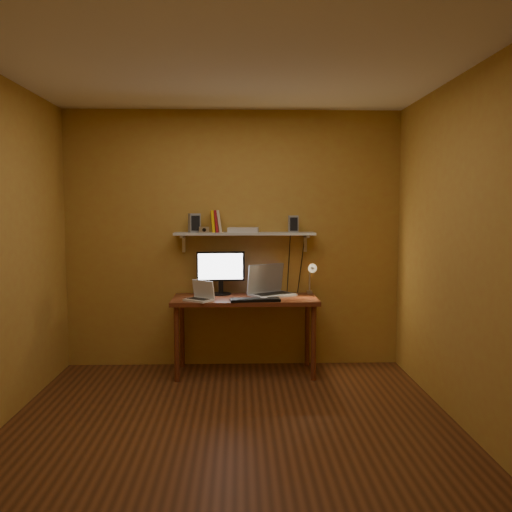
{
  "coord_description": "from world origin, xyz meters",
  "views": [
    {
      "loc": [
        0.06,
        -3.92,
        1.61
      ],
      "look_at": [
        0.22,
        1.18,
        1.16
      ],
      "focal_mm": 38.0,
      "sensor_mm": 36.0,
      "label": 1
    }
  ],
  "objects_px": {
    "desk_lamp": "(311,274)",
    "shelf_camera": "(204,230)",
    "laptop": "(269,287)",
    "router": "(243,230)",
    "desk": "(245,306)",
    "wall_shelf": "(245,234)",
    "keyboard": "(255,300)",
    "netbook": "(201,295)",
    "speaker_left": "(194,223)",
    "speaker_right": "(293,224)",
    "mouse": "(264,299)",
    "monitor": "(221,270)"
  },
  "relations": [
    {
      "from": "mouse",
      "to": "shelf_camera",
      "type": "xyz_separation_m",
      "value": [
        -0.58,
        0.29,
        0.64
      ]
    },
    {
      "from": "wall_shelf",
      "to": "router",
      "type": "relative_size",
      "value": 4.69
    },
    {
      "from": "keyboard",
      "to": "speaker_left",
      "type": "distance_m",
      "value": 1.0
    },
    {
      "from": "router",
      "to": "speaker_left",
      "type": "bearing_deg",
      "value": 179.56
    },
    {
      "from": "mouse",
      "to": "shelf_camera",
      "type": "distance_m",
      "value": 0.91
    },
    {
      "from": "laptop",
      "to": "shelf_camera",
      "type": "distance_m",
      "value": 0.86
    },
    {
      "from": "netbook",
      "to": "keyboard",
      "type": "distance_m",
      "value": 0.51
    },
    {
      "from": "desk_lamp",
      "to": "router",
      "type": "relative_size",
      "value": 1.26
    },
    {
      "from": "netbook",
      "to": "speaker_right",
      "type": "xyz_separation_m",
      "value": [
        0.9,
        0.34,
        0.66
      ]
    },
    {
      "from": "desk_lamp",
      "to": "shelf_camera",
      "type": "xyz_separation_m",
      "value": [
        -1.06,
        -0.01,
        0.45
      ]
    },
    {
      "from": "desk_lamp",
      "to": "shelf_camera",
      "type": "bearing_deg",
      "value": -179.42
    },
    {
      "from": "keyboard",
      "to": "router",
      "type": "relative_size",
      "value": 1.56
    },
    {
      "from": "desk",
      "to": "keyboard",
      "type": "bearing_deg",
      "value": -66.49
    },
    {
      "from": "laptop",
      "to": "desk_lamp",
      "type": "relative_size",
      "value": 1.35
    },
    {
      "from": "laptop",
      "to": "keyboard",
      "type": "height_order",
      "value": "laptop"
    },
    {
      "from": "wall_shelf",
      "to": "router",
      "type": "xyz_separation_m",
      "value": [
        -0.01,
        -0.01,
        0.04
      ]
    },
    {
      "from": "monitor",
      "to": "netbook",
      "type": "distance_m",
      "value": 0.43
    },
    {
      "from": "desk",
      "to": "wall_shelf",
      "type": "bearing_deg",
      "value": 90.0
    },
    {
      "from": "desk",
      "to": "speaker_right",
      "type": "height_order",
      "value": "speaker_right"
    },
    {
      "from": "laptop",
      "to": "monitor",
      "type": "bearing_deg",
      "value": 144.97
    },
    {
      "from": "desk",
      "to": "mouse",
      "type": "relative_size",
      "value": 14.97
    },
    {
      "from": "desk_lamp",
      "to": "speaker_right",
      "type": "relative_size",
      "value": 2.23
    },
    {
      "from": "mouse",
      "to": "desk_lamp",
      "type": "distance_m",
      "value": 0.6
    },
    {
      "from": "netbook",
      "to": "speaker_right",
      "type": "relative_size",
      "value": 1.81
    },
    {
      "from": "netbook",
      "to": "shelf_camera",
      "type": "distance_m",
      "value": 0.66
    },
    {
      "from": "laptop",
      "to": "netbook",
      "type": "distance_m",
      "value": 0.73
    },
    {
      "from": "wall_shelf",
      "to": "keyboard",
      "type": "height_order",
      "value": "wall_shelf"
    },
    {
      "from": "desk",
      "to": "laptop",
      "type": "relative_size",
      "value": 2.77
    },
    {
      "from": "laptop",
      "to": "mouse",
      "type": "height_order",
      "value": "laptop"
    },
    {
      "from": "laptop",
      "to": "router",
      "type": "bearing_deg",
      "value": 141.18
    },
    {
      "from": "desk",
      "to": "speaker_left",
      "type": "relative_size",
      "value": 7.42
    },
    {
      "from": "desk",
      "to": "keyboard",
      "type": "xyz_separation_m",
      "value": [
        0.09,
        -0.21,
        0.1
      ]
    },
    {
      "from": "netbook",
      "to": "speaker_left",
      "type": "relative_size",
      "value": 1.61
    },
    {
      "from": "speaker_right",
      "to": "netbook",
      "type": "bearing_deg",
      "value": -161.06
    },
    {
      "from": "speaker_left",
      "to": "router",
      "type": "distance_m",
      "value": 0.49
    },
    {
      "from": "mouse",
      "to": "router",
      "type": "distance_m",
      "value": 0.75
    },
    {
      "from": "netbook",
      "to": "desk_lamp",
      "type": "relative_size",
      "value": 0.81
    },
    {
      "from": "desk",
      "to": "router",
      "type": "distance_m",
      "value": 0.76
    },
    {
      "from": "speaker_right",
      "to": "monitor",
      "type": "bearing_deg",
      "value": 177.87
    },
    {
      "from": "mouse",
      "to": "monitor",
      "type": "bearing_deg",
      "value": 141.35
    },
    {
      "from": "desk",
      "to": "router",
      "type": "relative_size",
      "value": 4.69
    },
    {
      "from": "keyboard",
      "to": "desk_lamp",
      "type": "xyz_separation_m",
      "value": [
        0.57,
        0.34,
        0.2
      ]
    },
    {
      "from": "mouse",
      "to": "speaker_left",
      "type": "height_order",
      "value": "speaker_left"
    },
    {
      "from": "desk",
      "to": "router",
      "type": "xyz_separation_m",
      "value": [
        -0.01,
        0.18,
        0.74
      ]
    },
    {
      "from": "laptop",
      "to": "shelf_camera",
      "type": "relative_size",
      "value": 4.98
    },
    {
      "from": "desk",
      "to": "speaker_left",
      "type": "bearing_deg",
      "value": 159.36
    },
    {
      "from": "wall_shelf",
      "to": "mouse",
      "type": "height_order",
      "value": "wall_shelf"
    },
    {
      "from": "netbook",
      "to": "router",
      "type": "relative_size",
      "value": 1.02
    },
    {
      "from": "mouse",
      "to": "speaker_right",
      "type": "bearing_deg",
      "value": 51.88
    },
    {
      "from": "keyboard",
      "to": "mouse",
      "type": "bearing_deg",
      "value": 14.89
    }
  ]
}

